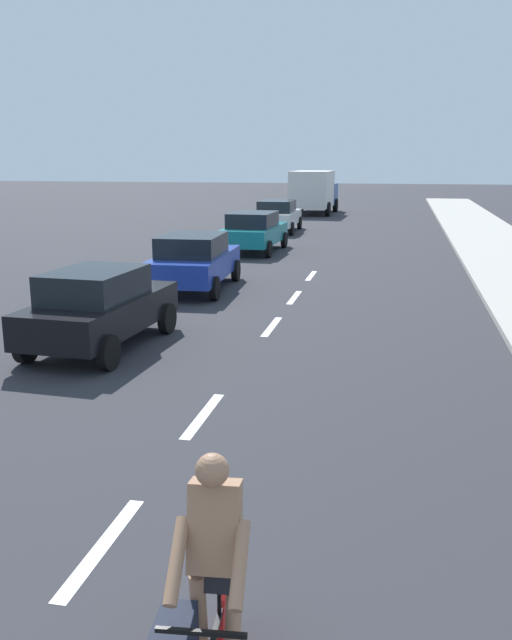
# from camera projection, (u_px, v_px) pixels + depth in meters

# --- Properties ---
(ground_plane) EXTENTS (160.00, 160.00, 0.00)m
(ground_plane) POSITION_uv_depth(u_px,v_px,m) (309.00, 279.00, 20.86)
(ground_plane) COLOR #2D2D33
(lane_stripe_1) EXTENTS (0.16, 1.80, 0.01)m
(lane_stripe_1) POSITION_uv_depth(u_px,v_px,m) (102.00, 546.00, 6.51)
(lane_stripe_1) COLOR white
(lane_stripe_1) RESTS_ON ground
(lane_stripe_2) EXTENTS (0.16, 1.80, 0.01)m
(lane_stripe_2) POSITION_uv_depth(u_px,v_px,m) (203.00, 415.00, 9.82)
(lane_stripe_2) COLOR white
(lane_stripe_2) RESTS_ON ground
(lane_stripe_3) EXTENTS (0.16, 1.80, 0.01)m
(lane_stripe_3) POSITION_uv_depth(u_px,v_px,m) (272.00, 327.00, 14.97)
(lane_stripe_3) COLOR white
(lane_stripe_3) RESTS_ON ground
(lane_stripe_4) EXTENTS (0.16, 1.80, 0.01)m
(lane_stripe_4) POSITION_uv_depth(u_px,v_px,m) (294.00, 297.00, 18.09)
(lane_stripe_4) COLOR white
(lane_stripe_4) RESTS_ON ground
(lane_stripe_5) EXTENTS (0.16, 1.80, 0.01)m
(lane_stripe_5) POSITION_uv_depth(u_px,v_px,m) (311.00, 276.00, 21.42)
(lane_stripe_5) COLOR white
(lane_stripe_5) RESTS_ON ground
(cyclist) EXTENTS (0.66, 1.71, 1.82)m
(cyclist) POSITION_uv_depth(u_px,v_px,m) (206.00, 596.00, 4.46)
(cyclist) COLOR black
(cyclist) RESTS_ON ground
(parked_car_black) EXTENTS (2.02, 4.02, 1.57)m
(parked_car_black) POSITION_uv_depth(u_px,v_px,m) (99.00, 306.00, 13.14)
(parked_car_black) COLOR black
(parked_car_black) RESTS_ON ground
(parked_car_blue) EXTENTS (2.15, 4.39, 1.57)m
(parked_car_blue) POSITION_uv_depth(u_px,v_px,m) (194.00, 260.00, 19.02)
(parked_car_blue) COLOR #1E389E
(parked_car_blue) RESTS_ON ground
(parked_car_teal) EXTENTS (2.13, 4.44, 1.57)m
(parked_car_teal) POSITION_uv_depth(u_px,v_px,m) (254.00, 231.00, 26.69)
(parked_car_teal) COLOR #14727A
(parked_car_teal) RESTS_ON ground
(parked_car_white) EXTENTS (2.10, 4.47, 1.57)m
(parked_car_white) POSITION_uv_depth(u_px,v_px,m) (277.00, 215.00, 33.97)
(parked_car_white) COLOR white
(parked_car_white) RESTS_ON ground
(delivery_truck) EXTENTS (2.82, 6.31, 2.80)m
(delivery_truck) POSITION_uv_depth(u_px,v_px,m) (314.00, 191.00, 44.72)
(delivery_truck) COLOR #23478C
(delivery_truck) RESTS_ON ground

